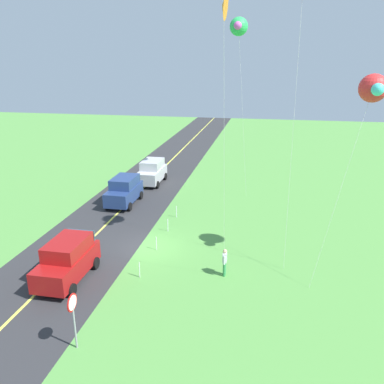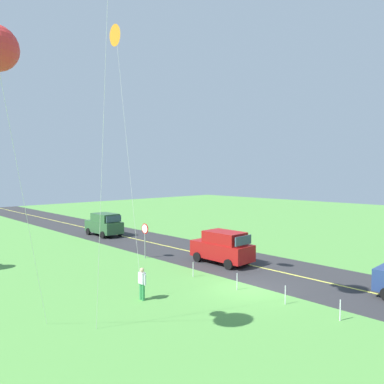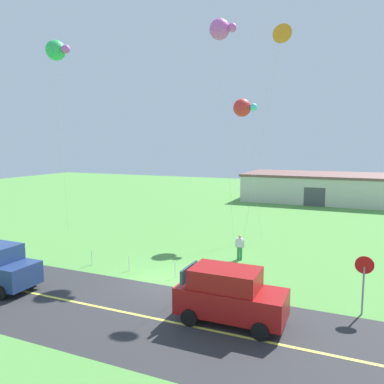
{
  "view_description": "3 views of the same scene",
  "coord_description": "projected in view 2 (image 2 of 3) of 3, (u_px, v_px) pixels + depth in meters",
  "views": [
    {
      "loc": [
        21.95,
        7.2,
        11.39
      ],
      "look_at": [
        -0.21,
        2.9,
        3.84
      ],
      "focal_mm": 37.05,
      "sensor_mm": 36.0,
      "label": 1
    },
    {
      "loc": [
        -11.62,
        15.52,
        6.24
      ],
      "look_at": [
        1.07,
        3.26,
        5.31
      ],
      "focal_mm": 33.45,
      "sensor_mm": 36.0,
      "label": 2
    },
    {
      "loc": [
        9.0,
        -17.09,
        7.21
      ],
      "look_at": [
        -0.14,
        3.9,
        4.32
      ],
      "focal_mm": 35.37,
      "sensor_mm": 36.0,
      "label": 3
    }
  ],
  "objects": [
    {
      "name": "car_suv_foreground",
      "position": [
        223.0,
        247.0,
        24.73
      ],
      "size": [
        4.4,
        2.12,
        2.24
      ],
      "color": "maroon",
      "rests_on": "ground"
    },
    {
      "name": "road_centre_stripe",
      "position": [
        288.0,
        274.0,
        22.22
      ],
      "size": [
        120.0,
        0.16,
        0.0
      ],
      "primitive_type": "cube",
      "color": "#E5E04C",
      "rests_on": "asphalt_road"
    },
    {
      "name": "fence_post_0",
      "position": [
        340.0,
        310.0,
        15.11
      ],
      "size": [
        0.05,
        0.05,
        0.9
      ],
      "primitive_type": "cylinder",
      "color": "silver",
      "rests_on": "ground"
    },
    {
      "name": "ground_plane",
      "position": [
        249.0,
        289.0,
        19.44
      ],
      "size": [
        120.0,
        120.0,
        0.1
      ],
      "primitive_type": "cube",
      "color": "#549342"
    },
    {
      "name": "asphalt_road",
      "position": [
        288.0,
        274.0,
        22.22
      ],
      "size": [
        120.0,
        7.0,
        0.0
      ],
      "primitive_type": "cube",
      "color": "#2D2D30",
      "rests_on": "ground"
    },
    {
      "name": "fence_post_2",
      "position": [
        237.0,
        282.0,
        19.11
      ],
      "size": [
        0.05,
        0.05,
        0.9
      ],
      "primitive_type": "cylinder",
      "color": "silver",
      "rests_on": "ground"
    },
    {
      "name": "kite_red_low",
      "position": [
        116.0,
        37.0,
        18.6
      ],
      "size": [
        2.82,
        0.29,
        13.97
      ],
      "color": "silver",
      "rests_on": "ground"
    },
    {
      "name": "fence_post_1",
      "position": [
        285.0,
        295.0,
        17.01
      ],
      "size": [
        0.05,
        0.05,
        0.9
      ],
      "primitive_type": "cylinder",
      "color": "silver",
      "rests_on": "ground"
    },
    {
      "name": "fence_post_3",
      "position": [
        193.0,
        269.0,
        21.53
      ],
      "size": [
        0.05,
        0.05,
        0.9
      ],
      "primitive_type": "cylinder",
      "color": "silver",
      "rests_on": "ground"
    },
    {
      "name": "person_adult_near",
      "position": [
        142.0,
        283.0,
        17.56
      ],
      "size": [
        0.58,
        0.22,
        1.6
      ],
      "rotation": [
        0.0,
        0.0,
        1.22
      ],
      "color": "#338C4C",
      "rests_on": "ground"
    },
    {
      "name": "car_parked_east_far",
      "position": [
        104.0,
        224.0,
        35.79
      ],
      "size": [
        4.4,
        2.12,
        2.24
      ],
      "color": "#2D5633",
      "rests_on": "ground"
    },
    {
      "name": "stop_sign",
      "position": [
        145.0,
        234.0,
        26.25
      ],
      "size": [
        0.76,
        0.08,
        2.56
      ],
      "color": "gray",
      "rests_on": "ground"
    }
  ]
}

